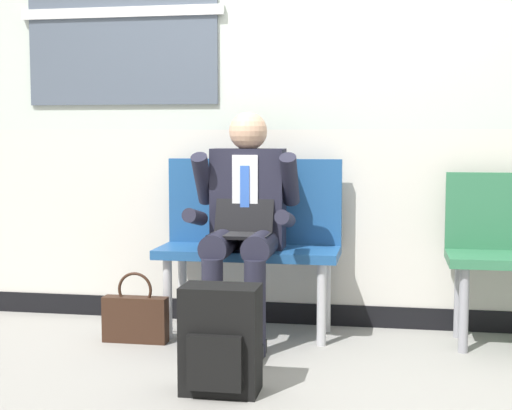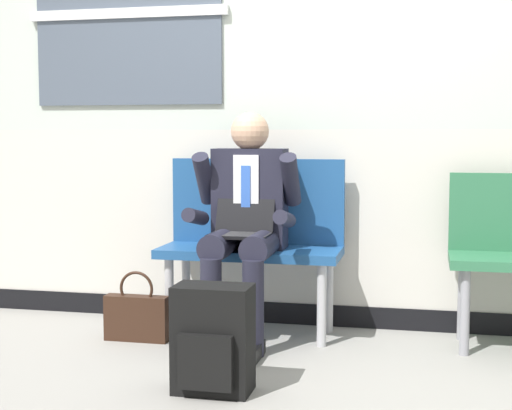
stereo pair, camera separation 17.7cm
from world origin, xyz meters
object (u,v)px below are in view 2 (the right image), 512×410
Objects in this scene: bench_with_person at (253,234)px; backpack at (213,340)px; handbag at (137,316)px; person_seated at (245,219)px.

bench_with_person reaches higher than backpack.
handbag is at bearing 131.61° from backpack.
bench_with_person is 1.10m from backpack.
person_seated is 0.95m from backpack.
person_seated is (0.00, -0.20, 0.10)m from bench_with_person.
backpack reaches higher than handbag.
backpack is (0.06, -1.05, -0.33)m from bench_with_person.
backpack is at bearing -85.86° from person_seated.
handbag is (-0.63, 0.71, -0.10)m from backpack.
bench_with_person reaches higher than handbag.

